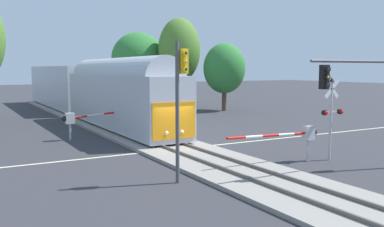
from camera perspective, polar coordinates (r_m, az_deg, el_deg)
ground_plane at (r=24.65m, az=-2.43°, el=-4.86°), size 220.00×220.00×0.00m
road_centre_stripe at (r=24.65m, az=-2.43°, el=-4.85°), size 44.00×0.20×0.01m
railway_track at (r=24.63m, az=-2.43°, el=-4.64°), size 4.40×80.00×0.32m
commuter_train at (r=41.58m, az=-14.14°, el=3.30°), size 3.04×40.09×5.16m
crossing_gate_near at (r=21.71m, az=14.31°, el=-2.78°), size 5.51×0.40×1.80m
crossing_signal_mast at (r=22.57m, az=18.24°, el=0.43°), size 1.36×0.44×4.23m
crossing_gate_far at (r=28.78m, az=-14.67°, el=-0.56°), size 6.26×0.40×1.95m
traffic_signal_near_right at (r=20.37m, az=22.80°, el=3.61°), size 5.54×0.38×5.23m
traffic_signal_median at (r=17.06m, az=-1.57°, el=3.33°), size 0.53×0.38×5.76m
traffic_signal_far_side at (r=34.78m, az=-1.41°, el=4.67°), size 0.53×0.38×5.71m
elm_centre_background at (r=50.78m, az=-7.27°, el=7.34°), size 6.24×6.24×8.90m
oak_far_right at (r=48.42m, az=-1.73°, el=8.47°), size 4.75×4.75×10.35m
maple_right_background at (r=47.06m, az=4.38°, el=6.06°), size 4.63×4.63×7.46m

